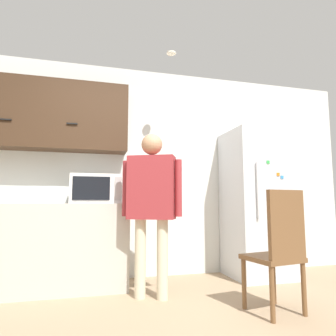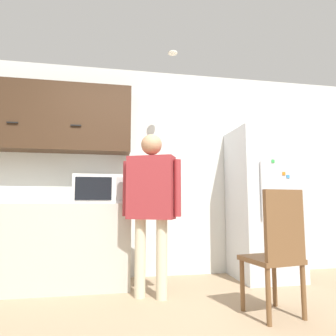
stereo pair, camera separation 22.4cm
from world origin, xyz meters
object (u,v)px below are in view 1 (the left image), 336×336
object	(u,v)px
microwave	(96,189)
refrigerator	(256,203)
person	(152,196)
chair	(279,247)

from	to	relation	value
microwave	refrigerator	xyz separation A→B (m)	(2.02, 0.01, -0.15)
person	refrigerator	world-z (taller)	refrigerator
chair	refrigerator	bearing A→B (deg)	-123.37
microwave	chair	xyz separation A→B (m)	(1.50, -1.19, -0.52)
chair	person	bearing A→B (deg)	-45.88
microwave	person	distance (m)	0.73
microwave	refrigerator	distance (m)	2.03
microwave	person	size ratio (longest dim) A/B	0.34
person	chair	xyz separation A→B (m)	(0.96, -0.70, -0.44)
refrigerator	chair	size ratio (longest dim) A/B	1.79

